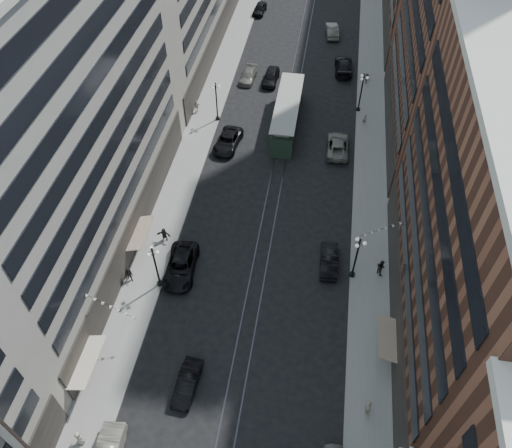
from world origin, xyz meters
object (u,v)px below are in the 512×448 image
Objects in this scene: car_7 at (228,141)px; car_9 at (260,9)px; lamppost_se_far at (356,257)px; pedestrian_4 at (368,407)px; streetcar at (287,115)px; pedestrian_2 at (129,275)px; car_8 at (248,76)px; car_5 at (187,383)px; car_12 at (344,66)px; lamppost_sw_far at (156,266)px; car_13 at (271,77)px; car_14 at (332,30)px; pedestrian_8 at (364,119)px; pedestrian_7 at (381,267)px; lamppost_se_mid at (361,91)px; lamppost_sw_mid at (216,100)px; car_10 at (329,260)px; car_2 at (181,266)px; pedestrian_5 at (164,234)px; pedestrian_1 at (79,438)px; pedestrian_6 at (197,106)px; pedestrian_9 at (367,79)px; car_11 at (338,145)px.

car_9 is at bearing 99.42° from car_7.
lamppost_se_far reaches higher than pedestrian_4.
streetcar is 38.21m from pedestrian_4.
car_8 is at bearing 83.13° from pedestrian_2.
car_12 is at bearing 81.79° from car_5.
lamppost_sw_far is 1.24× the size of car_5.
lamppost_sw_far reaches higher than car_13.
car_5 is at bearing 74.51° from car_14.
car_5 is at bearing -133.99° from lamppost_se_far.
car_13 is 15.75m from pedestrian_8.
pedestrian_2 is 0.97× the size of pedestrian_7.
car_7 is (-16.00, -10.15, -2.29)m from lamppost_se_mid.
lamppost_sw_mid is 2.97× the size of pedestrian_4.
lamppost_se_far is 2.97× the size of pedestrian_4.
car_10 is at bearing 12.71° from pedestrian_4.
lamppost_se_mid is 27.19m from car_10.
car_5 is at bearing -76.40° from car_2.
lamppost_sw_far is at bearing -76.02° from pedestrian_5.
lamppost_se_far reaches higher than car_13.
pedestrian_1 is (-7.01, -5.63, 0.27)m from car_5.
pedestrian_6 is (-3.08, 1.22, -2.08)m from lamppost_sw_mid.
lamppost_sw_far is at bearing 63.35° from pedestrian_7.
pedestrian_9 is (16.98, 16.99, 0.10)m from car_7.
car_7 reaches higher than car_10.
car_10 is at bearing -63.15° from car_8.
pedestrian_6 is at bearing -52.67° from car_10.
pedestrian_1 is 69.60m from car_14.
lamppost_se_mid is 27.49m from pedestrian_7.
car_14 is (13.70, 25.57, -2.22)m from lamppost_sw_mid.
pedestrian_6 is at bearing 96.57° from car_2.
car_14 is (-4.70, 48.57, -2.22)m from lamppost_se_far.
lamppost_se_mid is 34.49m from car_2.
pedestrian_6 is at bearing 105.98° from car_5.
car_12 is 3.53× the size of pedestrian_6.
lamppost_sw_far is 34.90m from pedestrian_8.
car_10 is 33.99m from pedestrian_9.
lamppost_se_mid is 2.97× the size of pedestrian_4.
car_11 is 6.70m from pedestrian_8.
streetcar is at bearing 71.29° from lamppost_sw_far.
pedestrian_7 is at bearing -62.17° from streetcar.
pedestrian_2 reaches higher than pedestrian_5.
lamppost_sw_mid is at bearing -14.49° from car_11.
streetcar is 23.18m from car_10.
lamppost_se_far is 3.60× the size of pedestrian_8.
lamppost_se_far is at bearing -60.33° from car_8.
pedestrian_7 is at bearing -61.50° from car_13.
car_12 is (-2.40, 9.82, -2.21)m from lamppost_se_mid.
streetcar is 2.31× the size of car_11.
car_14 is at bearing 65.76° from car_13.
streetcar is (-9.20, -4.84, -1.37)m from lamppost_se_mid.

